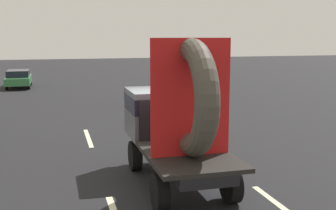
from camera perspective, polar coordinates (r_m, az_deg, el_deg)
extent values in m
plane|color=black|center=(12.06, -0.18, -9.27)|extent=(120.00, 120.00, 0.00)
cylinder|color=black|center=(12.36, -4.44, -6.76)|extent=(0.28, 0.85, 0.85)
cylinder|color=black|center=(12.77, 3.12, -6.22)|extent=(0.28, 0.85, 0.85)
cylinder|color=black|center=(9.61, -1.10, -11.53)|extent=(0.28, 0.85, 0.85)
cylinder|color=black|center=(10.13, 8.44, -10.52)|extent=(0.28, 0.85, 0.85)
cube|color=black|center=(11.03, 1.36, -6.44)|extent=(1.30, 4.73, 0.25)
cube|color=#4C5156|center=(12.26, -0.60, -0.99)|extent=(2.00, 1.73, 1.35)
cube|color=black|center=(12.16, -0.55, 0.34)|extent=(2.02, 1.65, 0.44)
cube|color=black|center=(10.19, 2.75, -6.77)|extent=(2.00, 2.99, 0.10)
cube|color=black|center=(11.39, 0.55, -1.92)|extent=(1.80, 0.08, 1.10)
torus|color=#474238|center=(9.75, 3.08, 0.98)|extent=(0.54, 2.72, 2.72)
cube|color=red|center=(9.75, 3.08, 0.98)|extent=(1.90, 0.03, 2.72)
cylinder|color=black|center=(26.40, -1.85, 1.65)|extent=(0.21, 0.61, 0.61)
cylinder|color=black|center=(26.78, 1.27, 1.76)|extent=(0.21, 0.61, 0.61)
cylinder|color=black|center=(23.93, -0.44, 0.85)|extent=(0.21, 0.61, 0.61)
cylinder|color=black|center=(24.34, 2.97, 0.98)|extent=(0.21, 0.61, 0.61)
cube|color=maroon|center=(25.32, 0.46, 1.92)|extent=(1.73, 4.03, 0.53)
cube|color=black|center=(25.16, 0.52, 3.03)|extent=(1.55, 2.26, 0.48)
cube|color=beige|center=(16.42, -10.64, -4.35)|extent=(0.16, 2.91, 0.01)
cube|color=beige|center=(10.51, 14.04, -12.41)|extent=(0.16, 2.02, 0.01)
cube|color=beige|center=(17.43, 1.53, -3.40)|extent=(0.16, 2.07, 0.01)
cylinder|color=black|center=(34.74, -20.43, 2.92)|extent=(0.21, 0.61, 0.61)
cylinder|color=black|center=(34.63, -17.99, 3.03)|extent=(0.21, 0.61, 0.61)
cylinder|color=black|center=(32.22, -20.83, 2.43)|extent=(0.21, 0.61, 0.61)
cylinder|color=black|center=(32.10, -18.21, 2.55)|extent=(0.21, 0.61, 0.61)
cube|color=#33723F|center=(33.39, -19.39, 3.19)|extent=(1.71, 3.98, 0.52)
cube|color=black|center=(33.25, -19.45, 4.02)|extent=(1.54, 2.23, 0.47)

